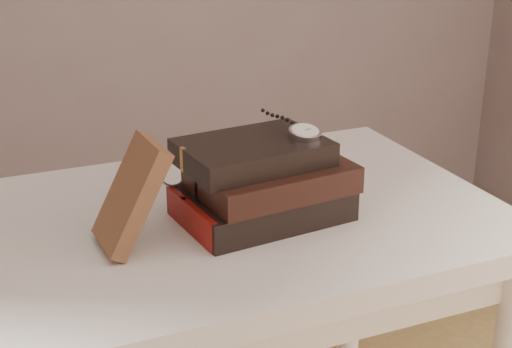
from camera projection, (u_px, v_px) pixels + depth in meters
name	position (u px, v px, depth m)	size (l,w,h in m)	color
table	(195.00, 269.00, 1.23)	(1.00, 0.60, 0.75)	beige
book_stack	(263.00, 182.00, 1.18)	(0.28, 0.20, 0.13)	black
journal	(131.00, 195.00, 1.08)	(0.02, 0.10, 0.17)	#492C1C
pocket_watch	(303.00, 132.00, 1.18)	(0.06, 0.16, 0.02)	silver
eyeglasses	(187.00, 167.00, 1.21)	(0.12, 0.13, 0.05)	silver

